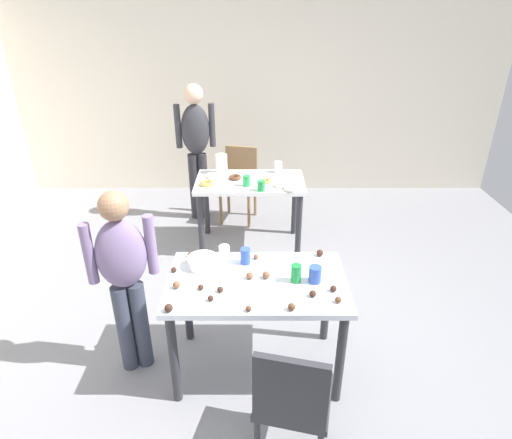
{
  "coord_description": "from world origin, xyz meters",
  "views": [
    {
      "loc": [
        -0.01,
        -2.59,
        2.38
      ],
      "look_at": [
        -0.02,
        0.36,
        0.9
      ],
      "focal_mm": 30.39,
      "sensor_mm": 36.0,
      "label": 1
    }
  ],
  "objects_px": {
    "chair_far_table": "(240,179)",
    "person_adult_far": "(197,141)",
    "mixing_bowl": "(203,262)",
    "person_girl_near": "(124,271)",
    "soda_can": "(297,273)",
    "dining_table_near": "(257,294)",
    "pitcher_far": "(222,164)",
    "chair_near_table": "(293,399)",
    "dining_table_far": "(251,191)"
  },
  "relations": [
    {
      "from": "dining_table_near",
      "to": "dining_table_far",
      "type": "height_order",
      "value": "same"
    },
    {
      "from": "dining_table_far",
      "to": "person_girl_near",
      "type": "height_order",
      "value": "person_girl_near"
    },
    {
      "from": "pitcher_far",
      "to": "person_adult_far",
      "type": "bearing_deg",
      "value": 124.51
    },
    {
      "from": "person_adult_far",
      "to": "soda_can",
      "type": "xyz_separation_m",
      "value": [
        0.94,
        -2.47,
        -0.16
      ]
    },
    {
      "from": "person_adult_far",
      "to": "pitcher_far",
      "type": "height_order",
      "value": "person_adult_far"
    },
    {
      "from": "dining_table_near",
      "to": "chair_far_table",
      "type": "distance_m",
      "value": 2.47
    },
    {
      "from": "chair_near_table",
      "to": "mixing_bowl",
      "type": "relative_size",
      "value": 4.2
    },
    {
      "from": "dining_table_far",
      "to": "mixing_bowl",
      "type": "bearing_deg",
      "value": -100.64
    },
    {
      "from": "chair_near_table",
      "to": "person_adult_far",
      "type": "distance_m",
      "value": 3.34
    },
    {
      "from": "pitcher_far",
      "to": "person_girl_near",
      "type": "bearing_deg",
      "value": -104.1
    },
    {
      "from": "person_girl_near",
      "to": "mixing_bowl",
      "type": "bearing_deg",
      "value": 17.01
    },
    {
      "from": "dining_table_near",
      "to": "person_girl_near",
      "type": "distance_m",
      "value": 0.88
    },
    {
      "from": "person_adult_far",
      "to": "pitcher_far",
      "type": "xyz_separation_m",
      "value": [
        0.32,
        -0.46,
        -0.11
      ]
    },
    {
      "from": "dining_table_near",
      "to": "person_adult_far",
      "type": "height_order",
      "value": "person_adult_far"
    },
    {
      "from": "chair_near_table",
      "to": "person_adult_far",
      "type": "relative_size",
      "value": 0.54
    },
    {
      "from": "dining_table_near",
      "to": "chair_far_table",
      "type": "xyz_separation_m",
      "value": [
        -0.2,
        2.45,
        -0.15
      ]
    },
    {
      "from": "dining_table_near",
      "to": "soda_can",
      "type": "relative_size",
      "value": 9.64
    },
    {
      "from": "chair_near_table",
      "to": "pitcher_far",
      "type": "height_order",
      "value": "pitcher_far"
    },
    {
      "from": "chair_near_table",
      "to": "person_girl_near",
      "type": "xyz_separation_m",
      "value": [
        -1.05,
        0.75,
        0.32
      ]
    },
    {
      "from": "soda_can",
      "to": "dining_table_far",
      "type": "bearing_deg",
      "value": 100.21
    },
    {
      "from": "person_girl_near",
      "to": "pitcher_far",
      "type": "bearing_deg",
      "value": 75.9
    },
    {
      "from": "dining_table_near",
      "to": "person_adult_far",
      "type": "bearing_deg",
      "value": 105.72
    },
    {
      "from": "soda_can",
      "to": "mixing_bowl",
      "type": "bearing_deg",
      "value": 164.21
    },
    {
      "from": "mixing_bowl",
      "to": "person_girl_near",
      "type": "bearing_deg",
      "value": -162.99
    },
    {
      "from": "chair_far_table",
      "to": "person_adult_far",
      "type": "xyz_separation_m",
      "value": [
        -0.49,
        0.0,
        0.47
      ]
    },
    {
      "from": "person_girl_near",
      "to": "person_adult_far",
      "type": "xyz_separation_m",
      "value": [
        0.18,
        2.44,
        0.15
      ]
    },
    {
      "from": "chair_near_table",
      "to": "dining_table_near",
      "type": "bearing_deg",
      "value": 104.32
    },
    {
      "from": "chair_far_table",
      "to": "mixing_bowl",
      "type": "height_order",
      "value": "chair_far_table"
    },
    {
      "from": "dining_table_far",
      "to": "chair_near_table",
      "type": "bearing_deg",
      "value": -84.18
    },
    {
      "from": "chair_far_table",
      "to": "soda_can",
      "type": "distance_m",
      "value": 2.52
    },
    {
      "from": "dining_table_near",
      "to": "chair_far_table",
      "type": "height_order",
      "value": "chair_far_table"
    },
    {
      "from": "chair_far_table",
      "to": "person_girl_near",
      "type": "distance_m",
      "value": 2.55
    },
    {
      "from": "person_adult_far",
      "to": "soda_can",
      "type": "distance_m",
      "value": 2.65
    },
    {
      "from": "chair_near_table",
      "to": "chair_far_table",
      "type": "xyz_separation_m",
      "value": [
        -0.39,
        3.18,
        0.0
      ]
    },
    {
      "from": "person_adult_far",
      "to": "chair_near_table",
      "type": "bearing_deg",
      "value": -74.6
    },
    {
      "from": "chair_far_table",
      "to": "person_adult_far",
      "type": "relative_size",
      "value": 0.54
    },
    {
      "from": "dining_table_near",
      "to": "person_girl_near",
      "type": "bearing_deg",
      "value": 179.04
    },
    {
      "from": "pitcher_far",
      "to": "chair_near_table",
      "type": "bearing_deg",
      "value": -78.41
    },
    {
      "from": "chair_near_table",
      "to": "soda_can",
      "type": "relative_size",
      "value": 7.13
    },
    {
      "from": "person_girl_near",
      "to": "pitcher_far",
      "type": "relative_size",
      "value": 6.73
    },
    {
      "from": "chair_near_table",
      "to": "mixing_bowl",
      "type": "height_order",
      "value": "chair_near_table"
    },
    {
      "from": "chair_near_table",
      "to": "soda_can",
      "type": "distance_m",
      "value": 0.79
    },
    {
      "from": "pitcher_far",
      "to": "dining_table_near",
      "type": "bearing_deg",
      "value": -79.43
    },
    {
      "from": "mixing_bowl",
      "to": "pitcher_far",
      "type": "relative_size",
      "value": 1.01
    },
    {
      "from": "mixing_bowl",
      "to": "soda_can",
      "type": "height_order",
      "value": "soda_can"
    },
    {
      "from": "soda_can",
      "to": "pitcher_far",
      "type": "bearing_deg",
      "value": 107.33
    },
    {
      "from": "chair_near_table",
      "to": "mixing_bowl",
      "type": "xyz_separation_m",
      "value": [
        -0.56,
        0.9,
        0.29
      ]
    },
    {
      "from": "chair_near_table",
      "to": "pitcher_far",
      "type": "bearing_deg",
      "value": 101.59
    },
    {
      "from": "person_girl_near",
      "to": "pitcher_far",
      "type": "distance_m",
      "value": 2.04
    },
    {
      "from": "soda_can",
      "to": "pitcher_far",
      "type": "distance_m",
      "value": 2.1
    }
  ]
}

